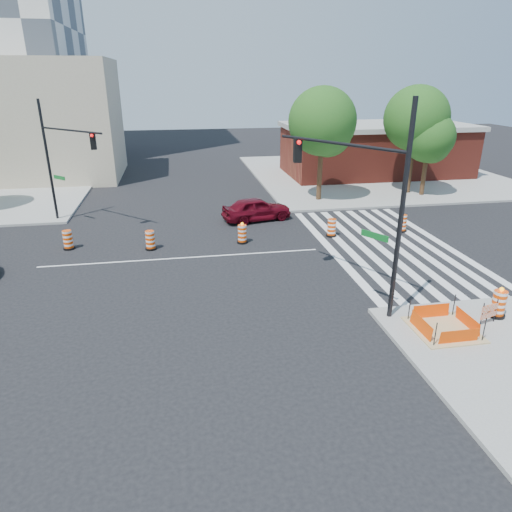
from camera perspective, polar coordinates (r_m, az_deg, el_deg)
The scene contains 20 objects.
ground at distance 23.45m, azimuth -9.11°, elevation -0.24°, with size 120.00×120.00×0.00m, color black.
sidewalk_ne at distance 44.53m, azimuth 14.41°, elevation 9.90°, with size 22.00×22.00×0.15m, color gray.
crosswalk_east at distance 25.90m, azimuth 15.86°, elevation 1.34°, with size 6.75×13.50×0.01m.
lane_centerline at distance 23.44m, azimuth -9.11°, elevation -0.23°, with size 14.00×0.12×0.01m, color silver.
excavation_pit at distance 17.79m, azimuth 22.39°, elevation -8.37°, with size 2.20×2.20×0.90m.
brick_storefront at distance 44.15m, azimuth 14.68°, elevation 12.75°, with size 16.50×8.50×4.60m.
beige_midrise at distance 45.55m, azimuth -26.06°, elevation 14.99°, with size 14.00×10.00×10.00m, color #B5A78A.
red_coupe at distance 29.08m, azimuth 0.08°, elevation 5.91°, with size 1.76×4.37×1.49m, color #570713.
signal_pole_se at distance 17.34m, azimuth 13.33°, elevation 8.43°, with size 3.25×5.15×7.88m.
signal_pole_nw at distance 29.69m, azimuth -23.16°, elevation 11.86°, with size 4.00×3.91×7.23m.
pit_drum at distance 19.41m, azimuth 28.05°, elevation -5.36°, with size 0.61×0.61×1.21m.
barricade at distance 18.70m, azimuth 27.14°, elevation -6.17°, with size 0.77×0.24×0.93m.
tree_north_c at distance 33.27m, azimuth 8.34°, elevation 15.85°, with size 4.73×4.73×8.04m.
tree_north_d at distance 37.02m, azimuth 19.40°, elevation 15.51°, with size 4.75×4.75×8.07m.
tree_north_e at distance 36.72m, azimuth 20.82°, elevation 13.41°, with size 3.73×3.71×6.30m.
median_drum_1 at distance 26.17m, azimuth -22.44°, elevation 1.80°, with size 0.60×0.60×1.02m.
median_drum_2 at distance 24.78m, azimuth -13.07°, elevation 1.86°, with size 0.60×0.60×1.02m.
median_drum_3 at distance 25.10m, azimuth -1.73°, elevation 2.71°, with size 0.60×0.60×1.18m.
median_drum_4 at distance 26.51m, azimuth 9.43°, elevation 3.44°, with size 0.60×0.60×1.02m.
median_drum_5 at distance 28.34m, azimuth 17.80°, elevation 3.87°, with size 0.60×0.60×1.02m.
Camera 1 is at (-0.05, -21.80, 8.63)m, focal length 32.00 mm.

